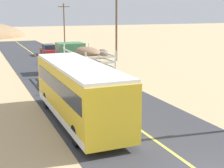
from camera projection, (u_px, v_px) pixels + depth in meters
name	position (u px, v px, depth m)	size (l,w,h in m)	color
livestock_truck	(77.00, 57.00, 30.61)	(2.53, 9.70, 3.02)	#3F7F4C
bus	(79.00, 91.00, 17.98)	(2.54, 10.00, 3.21)	gold
car_far	(49.00, 50.00, 45.16)	(1.80, 4.40, 1.46)	#B2261E
power_pole_mid	(116.00, 25.00, 39.51)	(2.20, 0.24, 7.96)	brown
power_pole_far	(64.00, 22.00, 61.99)	(2.20, 0.24, 7.27)	brown
boulder_near_shoulder	(103.00, 54.00, 42.73)	(1.42, 1.84, 1.14)	#756656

